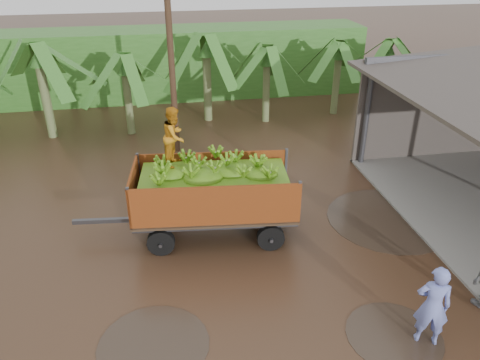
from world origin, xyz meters
name	(u,v)px	position (x,y,z in m)	size (l,w,h in m)	color
ground	(259,269)	(0.00, 0.00, 0.00)	(100.00, 100.00, 0.00)	black
hedge_north	(161,63)	(-2.00, 16.00, 1.80)	(22.00, 3.00, 3.60)	#2D661E
banana_trailer	(213,191)	(-0.93, 1.95, 1.41)	(6.49, 2.68, 3.81)	#A64917
man_blue	(433,306)	(3.05, -3.08, 0.99)	(0.72, 0.48, 1.99)	#707CCC
utility_pole	(171,50)	(-1.67, 8.26, 4.11)	(1.20, 0.24, 8.12)	#47301E
banana_plants	(59,127)	(-5.76, 6.49, 1.96)	(24.54, 21.28, 4.37)	#2D661E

